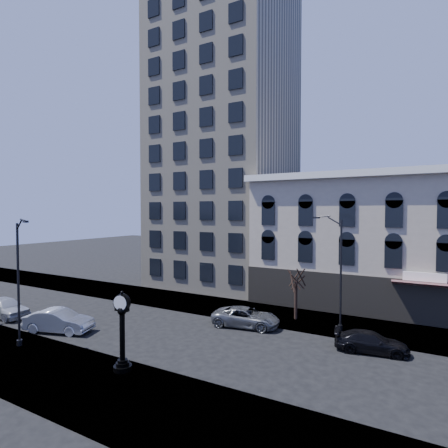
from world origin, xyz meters
The scene contains 13 objects.
ground centered at (0.00, 0.00, 0.00)m, with size 160.00×160.00×0.00m, color black.
sidewalk_far centered at (0.00, 8.00, 0.06)m, with size 160.00×6.00×0.12m, color gray.
sidewalk_near centered at (0.00, -8.00, 0.06)m, with size 160.00×6.00×0.12m, color gray.
cream_tower centered at (-6.11, 18.88, 19.32)m, with size 15.90×15.40×42.50m.
victorian_row centered at (12.00, 15.89, 6.00)m, with size 22.60×11.19×12.50m.
street_clock centered at (1.12, -6.16, 2.14)m, with size 1.01×1.01×4.47m.
street_lamp_near centered at (-6.92, -6.97, 6.59)m, with size 2.16×0.86×8.58m.
street_lamp_far centered at (9.88, 6.61, 6.71)m, with size 2.26×0.39×8.73m.
bare_tree_far centered at (6.77, 7.64, 3.84)m, with size 2.88×2.88×4.94m.
car_near_a centered at (-15.16, -3.45, 0.84)m, with size 1.99×4.96×1.69m, color #A5A8AD.
car_near_b centered at (-7.90, -3.61, 0.83)m, with size 1.76×5.05×1.66m, color #A5A8AD.
car_far_a centered at (3.81, 4.24, 0.73)m, with size 2.43×5.27×1.46m, color #595B60.
car_far_b centered at (12.97, 3.55, 0.65)m, with size 1.82×4.47×1.30m, color black.
Camera 1 is at (15.32, -20.25, 8.97)m, focal length 28.00 mm.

